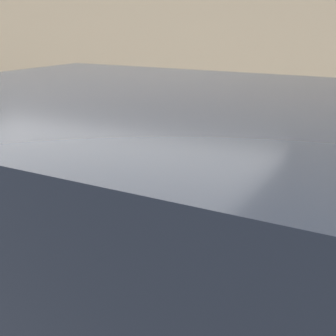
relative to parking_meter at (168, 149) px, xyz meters
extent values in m
cube|color=#9E9B96|center=(-0.45, 1.23, -1.19)|extent=(24.00, 2.80, 0.14)
cylinder|color=gray|center=(0.00, 0.00, -0.56)|extent=(0.06, 0.06, 1.11)
cube|color=black|center=(0.00, 0.00, 0.14)|extent=(0.17, 0.11, 0.28)
cube|color=gray|center=(0.00, -0.06, 0.16)|extent=(0.09, 0.01, 0.10)
cylinder|color=black|center=(0.00, 0.00, 0.34)|extent=(0.21, 0.09, 0.21)
cylinder|color=black|center=(-0.35, -0.53, -0.94)|extent=(0.64, 0.25, 0.63)
cube|color=black|center=(0.99, -1.43, 0.25)|extent=(2.82, 1.80, 0.75)
camera|label=1|loc=(1.45, -2.83, 0.87)|focal=50.00mm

